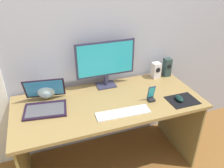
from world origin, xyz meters
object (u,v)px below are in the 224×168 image
Objects in this scene: laptop at (45,102)px; mouse at (179,98)px; speaker_near_monitor at (156,70)px; fishbowl at (46,89)px; phone_in_dock at (151,96)px; keyboard_external at (123,113)px; monitor at (106,62)px; speaker_right at (167,67)px.

mouse is at bearing -14.39° from laptop.
speaker_near_monitor is 0.95× the size of fishbowl.
speaker_near_monitor is at bearing 56.13° from phone_in_dock.
keyboard_external is 4.28× the size of mouse.
phone_in_dock is at bearing -52.86° from monitor.
laptop is at bearing -162.92° from monitor.
monitor is 1.28× the size of keyboard_external.
laptop is at bearing -171.93° from speaker_right.
laptop is 2.67× the size of phone_in_dock.
monitor reaches higher than phone_in_dock.
monitor is 0.72m from mouse.
speaker_near_monitor reaches higher than phone_in_dock.
speaker_near_monitor is at bearing 94.52° from mouse.
monitor reaches higher than fishbowl.
mouse is at bearing -22.35° from fishbowl.
speaker_right is at bearing 37.57° from keyboard_external.
mouse is (-0.15, -0.45, -0.07)m from speaker_right.
laptop is at bearing 167.08° from phone_in_dock.
keyboard_external is (-0.67, -0.46, -0.09)m from speaker_right.
speaker_right is at bearing 0.85° from fishbowl.
speaker_right is 0.53m from phone_in_dock.
speaker_near_monitor is (0.53, -0.00, -0.17)m from monitor.
speaker_near_monitor is at bearing -0.21° from monitor.
speaker_near_monitor is 0.46m from mouse.
keyboard_external is (0.54, -0.45, -0.07)m from fishbowl.
keyboard_external is at bearing -171.40° from mouse.
monitor is at bearing 145.56° from mouse.
speaker_near_monitor is 1.14× the size of phone_in_dock.
speaker_right is 1.24m from laptop.
speaker_right is (0.66, -0.00, -0.16)m from monitor.
speaker_near_monitor is 0.43× the size of laptop.
speaker_right is 1.19× the size of speaker_near_monitor.
fishbowl is 1.65× the size of mouse.
monitor is 1.48× the size of laptop.
speaker_right is 0.51× the size of laptop.
speaker_right is 0.48m from mouse.
keyboard_external is at bearing -139.42° from speaker_near_monitor.
phone_in_dock is at bearing -12.92° from laptop.
speaker_right reaches higher than speaker_near_monitor.
monitor is 3.96× the size of phone_in_dock.
phone_in_dock is (0.83, -0.35, -0.03)m from fishbowl.
mouse is at bearing -19.78° from phone_in_dock.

